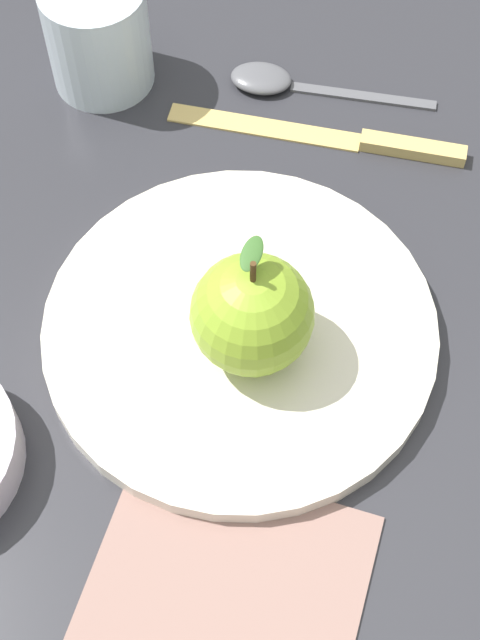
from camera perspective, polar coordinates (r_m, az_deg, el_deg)
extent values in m
plane|color=#2D2D33|center=(0.62, 1.43, 1.37)|extent=(2.40, 2.40, 0.00)
cylinder|color=silver|center=(0.60, 0.00, -0.61)|extent=(0.26, 0.26, 0.02)
torus|color=silver|center=(0.60, 0.00, -0.43)|extent=(0.26, 0.26, 0.01)
sphere|color=#8CB22D|center=(0.55, 0.76, 0.35)|extent=(0.08, 0.08, 0.08)
cylinder|color=#4C3319|center=(0.51, 0.82, 2.93)|extent=(0.00, 0.00, 0.02)
ellipsoid|color=#386628|center=(0.52, 0.73, 4.16)|extent=(0.03, 0.02, 0.01)
cylinder|color=silver|center=(0.73, -8.82, 17.05)|extent=(0.08, 0.08, 0.08)
cube|color=#D8B766|center=(0.71, 1.49, 11.94)|extent=(0.06, 0.15, 0.00)
cube|color=#D8B766|center=(0.71, 10.71, 10.46)|extent=(0.04, 0.08, 0.01)
ellipsoid|color=#59595E|center=(0.74, 1.32, 14.81)|extent=(0.05, 0.06, 0.01)
cube|color=#59595E|center=(0.74, 7.68, 13.70)|extent=(0.04, 0.11, 0.01)
cube|color=gray|center=(0.54, -0.84, -16.20)|extent=(0.18, 0.19, 0.00)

